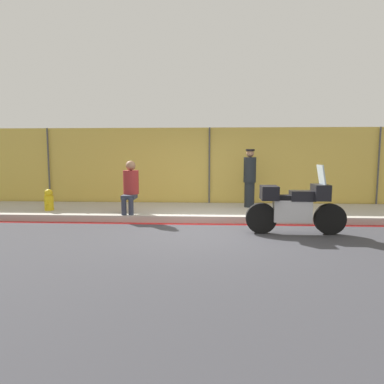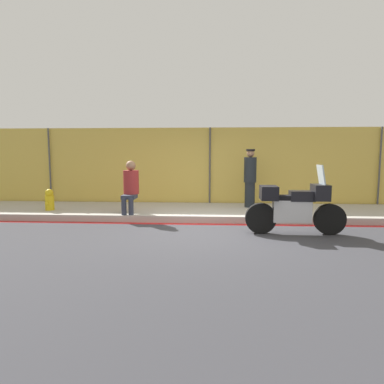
% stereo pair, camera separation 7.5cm
% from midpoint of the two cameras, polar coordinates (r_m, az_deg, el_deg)
% --- Properties ---
extents(ground_plane, '(120.00, 120.00, 0.00)m').
position_cam_midpoint_polar(ground_plane, '(7.74, 2.49, -6.59)').
color(ground_plane, '#38383D').
extents(sidewalk, '(38.67, 2.42, 0.18)m').
position_cam_midpoint_polar(sidewalk, '(9.77, 2.62, -3.33)').
color(sidewalk, '#ADA89E').
rests_on(sidewalk, ground_plane).
extents(curb_paint_stripe, '(38.67, 0.18, 0.01)m').
position_cam_midpoint_polar(curb_paint_stripe, '(8.51, 2.55, -5.38)').
color(curb_paint_stripe, red).
rests_on(curb_paint_stripe, ground_plane).
extents(storefront_fence, '(36.74, 0.17, 2.56)m').
position_cam_midpoint_polar(storefront_fence, '(10.94, 2.71, 3.98)').
color(storefront_fence, gold).
rests_on(storefront_fence, ground_plane).
extents(motorcycle, '(2.14, 0.52, 1.51)m').
position_cam_midpoint_polar(motorcycle, '(7.73, 16.49, -2.26)').
color(motorcycle, black).
rests_on(motorcycle, ground_plane).
extents(officer_standing, '(0.36, 0.36, 1.69)m').
position_cam_midpoint_polar(officer_standing, '(10.13, 9.38, 2.39)').
color(officer_standing, '#1E2328').
rests_on(officer_standing, sidewalk).
extents(person_seated_on_curb, '(0.41, 0.71, 1.38)m').
position_cam_midpoint_polar(person_seated_on_curb, '(9.20, -10.46, 1.29)').
color(person_seated_on_curb, '#2D3342').
rests_on(person_seated_on_curb, sidewalk).
extents(fire_hydrant, '(0.24, 0.30, 0.59)m').
position_cam_midpoint_polar(fire_hydrant, '(10.27, -22.95, -1.24)').
color(fire_hydrant, gold).
rests_on(fire_hydrant, sidewalk).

